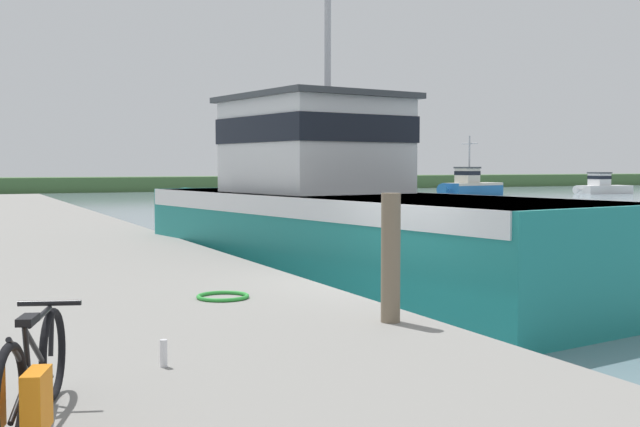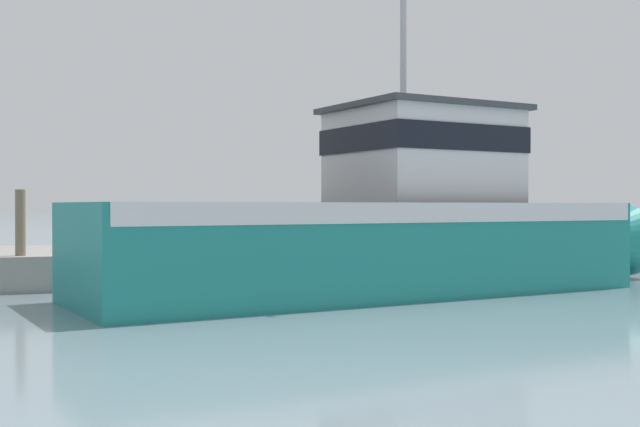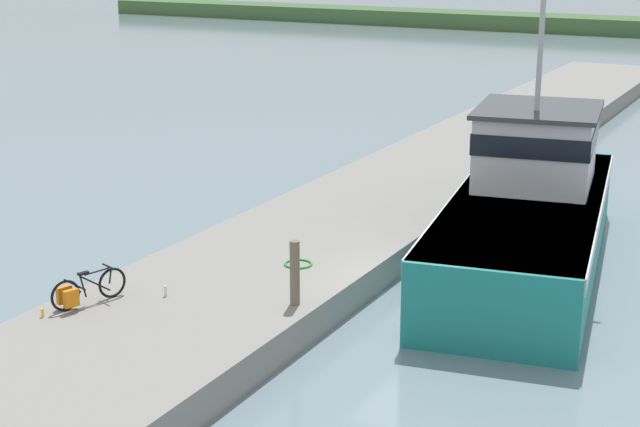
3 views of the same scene
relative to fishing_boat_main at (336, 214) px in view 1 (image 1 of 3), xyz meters
The scene contains 10 objects.
ground_plane 4.97m from the fishing_boat_main, 103.64° to the right, with size 320.00×320.00×0.00m, color gray.
dock_pier 6.89m from the fishing_boat_main, 137.23° to the right, with size 5.22×80.00×0.76m, color gray.
far_shoreline 67.62m from the fishing_boat_main, 64.72° to the left, with size 180.00×5.00×1.34m, color #426638.
fishing_boat_main is the anchor object (origin of this frame).
boat_white_moored 49.09m from the fishing_boat_main, 51.38° to the left, with size 6.55×3.03×4.80m.
boat_green_anchored 58.08m from the fishing_boat_main, 40.65° to the left, with size 5.45×2.29×1.86m.
bicycle_touring 11.64m from the fishing_boat_main, 125.68° to the right, with size 0.78×1.71×0.74m.
mooring_post 7.84m from the fishing_boat_main, 111.64° to the right, with size 0.21×0.21×1.40m, color #756651.
hose_coil 6.50m from the fishing_boat_main, 128.88° to the right, with size 0.67×0.67×0.05m, color green.
water_bottle_by_bike 9.92m from the fishing_boat_main, 124.41° to the right, with size 0.06×0.06×0.23m, color silver.
Camera 1 is at (-6.08, -10.15, 2.46)m, focal length 45.00 mm.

